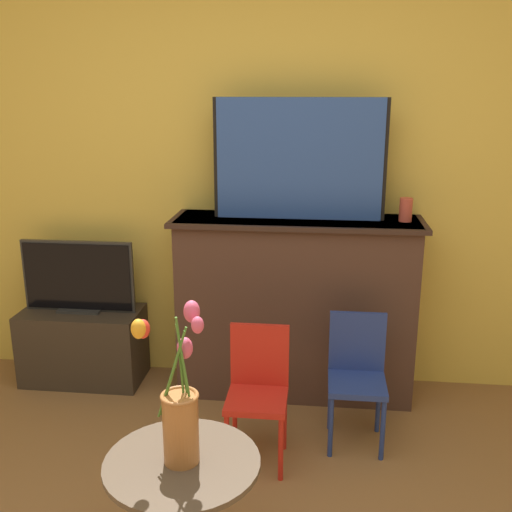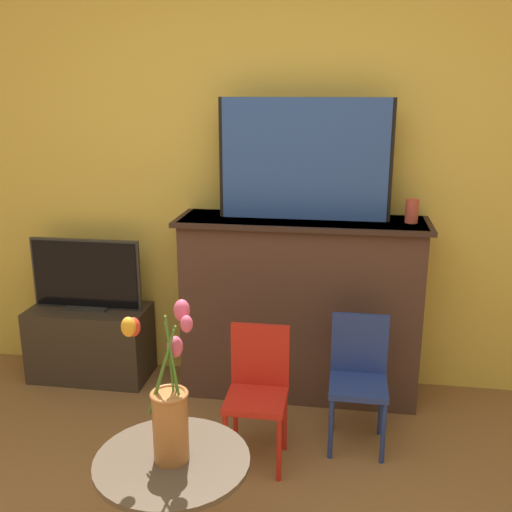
% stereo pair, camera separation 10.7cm
% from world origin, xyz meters
% --- Properties ---
extents(wall_back, '(8.00, 0.06, 2.70)m').
position_xyz_m(wall_back, '(0.00, 2.13, 1.35)').
color(wall_back, '#EAC651').
rests_on(wall_back, ground).
extents(fireplace_mantel, '(1.38, 0.41, 1.03)m').
position_xyz_m(fireplace_mantel, '(0.24, 1.91, 0.53)').
color(fireplace_mantel, '#4C3328').
rests_on(fireplace_mantel, ground).
extents(painting, '(0.93, 0.03, 0.64)m').
position_xyz_m(painting, '(0.25, 1.92, 1.36)').
color(painting, black).
rests_on(painting, fireplace_mantel).
extents(mantel_candle, '(0.07, 0.07, 0.13)m').
position_xyz_m(mantel_candle, '(0.82, 1.91, 1.10)').
color(mantel_candle, '#CC4C3D').
rests_on(mantel_candle, fireplace_mantel).
extents(tv_stand, '(0.71, 0.36, 0.44)m').
position_xyz_m(tv_stand, '(-1.03, 1.90, 0.22)').
color(tv_stand, '#382D23').
rests_on(tv_stand, ground).
extents(tv_monitor, '(0.67, 0.12, 0.43)m').
position_xyz_m(tv_monitor, '(-1.03, 1.91, 0.65)').
color(tv_monitor, '#2D2D2D').
rests_on(tv_monitor, tv_stand).
extents(chair_red, '(0.28, 0.28, 0.65)m').
position_xyz_m(chair_red, '(0.10, 1.23, 0.37)').
color(chair_red, red).
rests_on(chair_red, ground).
extents(chair_blue, '(0.28, 0.28, 0.65)m').
position_xyz_m(chair_blue, '(0.57, 1.44, 0.37)').
color(chair_blue, navy).
rests_on(chair_blue, ground).
extents(side_table, '(0.52, 0.52, 0.53)m').
position_xyz_m(side_table, '(-0.06, 0.39, 0.35)').
color(side_table, '#4C3D2D').
rests_on(side_table, ground).
extents(vase_tulips, '(0.23, 0.14, 0.55)m').
position_xyz_m(vase_tulips, '(-0.06, 0.40, 0.72)').
color(vase_tulips, '#AD6B38').
rests_on(vase_tulips, side_table).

